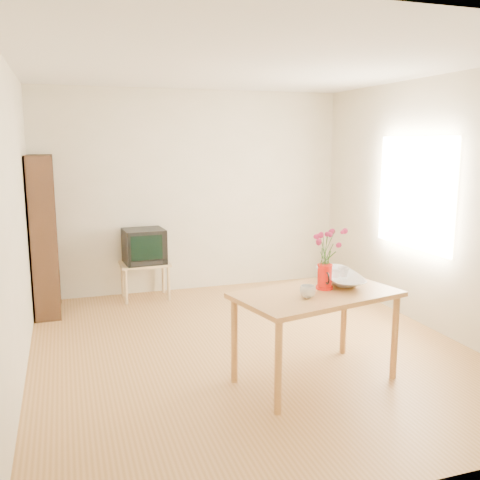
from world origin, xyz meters
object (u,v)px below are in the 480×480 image
object	(u,v)px
mug	(308,292)
bowl	(341,257)
table	(316,303)
pitcher	(324,278)
television	(144,245)

from	to	relation	value
mug	bowl	bearing A→B (deg)	-158.11
table	mug	xyz separation A→B (m)	(-0.13, -0.11, 0.14)
pitcher	mug	world-z (taller)	pitcher
television	pitcher	bearing A→B (deg)	-71.90
table	bowl	bearing A→B (deg)	21.99
television	bowl	bearing A→B (deg)	-66.40
mug	pitcher	bearing A→B (deg)	-156.65
bowl	pitcher	bearing A→B (deg)	-145.30
mug	television	bearing A→B (deg)	-88.00
pitcher	television	distance (m)	2.94
pitcher	table	bearing A→B (deg)	-133.97
table	pitcher	bearing A→B (deg)	22.19
pitcher	mug	xyz separation A→B (m)	(-0.24, -0.18, -0.05)
bowl	table	bearing A→B (deg)	-145.21
mug	bowl	world-z (taller)	bowl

